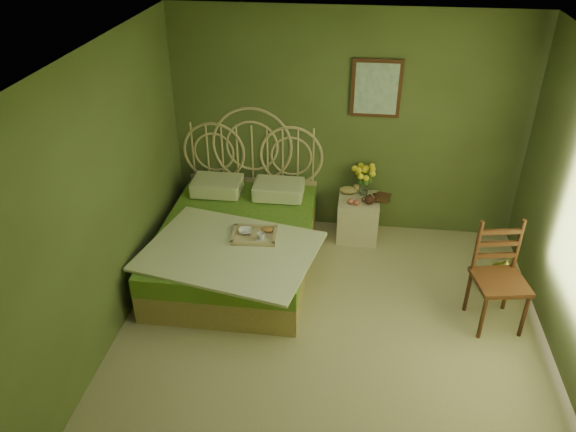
# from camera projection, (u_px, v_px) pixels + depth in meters

# --- Properties ---
(floor) EXTENTS (4.50, 4.50, 0.00)m
(floor) POSITION_uv_depth(u_px,v_px,m) (329.00, 352.00, 5.09)
(floor) COLOR tan
(floor) RESTS_ON ground
(ceiling) EXTENTS (4.50, 4.50, 0.00)m
(ceiling) POSITION_uv_depth(u_px,v_px,m) (344.00, 67.00, 3.76)
(ceiling) COLOR silver
(ceiling) RESTS_ON wall_back
(wall_back) EXTENTS (4.00, 0.00, 4.00)m
(wall_back) POSITION_uv_depth(u_px,v_px,m) (347.00, 125.00, 6.35)
(wall_back) COLOR #546635
(wall_back) RESTS_ON floor
(wall_left) EXTENTS (0.00, 4.50, 4.50)m
(wall_left) POSITION_uv_depth(u_px,v_px,m) (94.00, 214.00, 4.65)
(wall_left) COLOR #546635
(wall_left) RESTS_ON floor
(wall_art) EXTENTS (0.54, 0.04, 0.64)m
(wall_art) POSITION_uv_depth(u_px,v_px,m) (376.00, 89.00, 6.06)
(wall_art) COLOR #37200F
(wall_art) RESTS_ON wall_back
(bed) EXTENTS (1.86, 2.35, 1.45)m
(bed) POSITION_uv_depth(u_px,v_px,m) (237.00, 240.00, 6.11)
(bed) COLOR tan
(bed) RESTS_ON floor
(nightstand) EXTENTS (0.47, 0.48, 0.95)m
(nightstand) POSITION_uv_depth(u_px,v_px,m) (359.00, 211.00, 6.59)
(nightstand) COLOR beige
(nightstand) RESTS_ON floor
(chair) EXTENTS (0.54, 0.54, 1.03)m
(chair) POSITION_uv_depth(u_px,v_px,m) (500.00, 269.00, 5.21)
(chair) COLOR #37200F
(chair) RESTS_ON floor
(birdcage) EXTENTS (0.27, 0.27, 0.41)m
(birdcage) POSITION_uv_depth(u_px,v_px,m) (503.00, 278.00, 5.72)
(birdcage) COLOR gold
(birdcage) RESTS_ON floor
(book_lower) EXTENTS (0.20, 0.24, 0.02)m
(book_lower) POSITION_uv_depth(u_px,v_px,m) (375.00, 198.00, 6.49)
(book_lower) COLOR #381E0F
(book_lower) RESTS_ON nightstand
(book_upper) EXTENTS (0.22, 0.27, 0.02)m
(book_upper) POSITION_uv_depth(u_px,v_px,m) (375.00, 196.00, 6.48)
(book_upper) COLOR #472819
(book_upper) RESTS_ON nightstand
(cereal_bowl) EXTENTS (0.17, 0.17, 0.04)m
(cereal_bowl) POSITION_uv_depth(u_px,v_px,m) (246.00, 231.00, 5.77)
(cereal_bowl) COLOR white
(cereal_bowl) RESTS_ON bed
(coffee_cup) EXTENTS (0.10, 0.10, 0.08)m
(coffee_cup) POSITION_uv_depth(u_px,v_px,m) (261.00, 237.00, 5.65)
(coffee_cup) COLOR white
(coffee_cup) RESTS_ON bed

